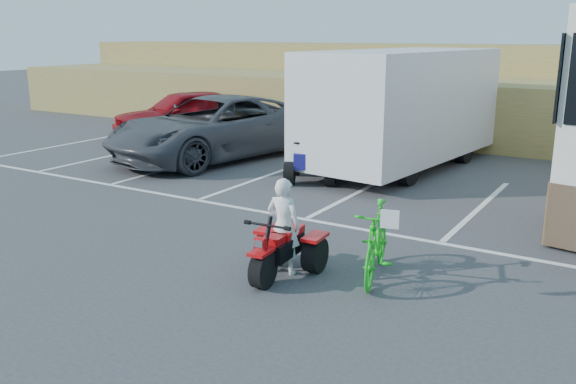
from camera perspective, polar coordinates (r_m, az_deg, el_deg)
The scene contains 11 objects.
ground at distance 9.98m, azimuth -5.28°, elevation -6.05°, with size 100.00×100.00×0.00m, color #39393B.
parking_stripes at distance 12.96m, azimuth 8.61°, elevation -1.27°, with size 28.00×5.16×0.01m.
grass_embankment at distance 23.72m, azimuth 17.73°, elevation 8.86°, with size 40.00×8.50×3.10m.
red_trike_atv at distance 9.20m, azimuth -0.83°, elevation -7.83°, with size 1.07×1.43×0.93m, color red, non-canonical shape.
rider at distance 9.07m, azimuth -0.41°, elevation -3.21°, with size 0.54×0.35×1.47m, color white.
green_dirt_bike at distance 9.04m, azimuth 8.28°, elevation -4.61°, with size 0.52×1.85×1.11m, color #14BF19.
grey_pickup at distance 17.72m, azimuth -6.93°, elevation 6.00°, with size 2.97×6.44×1.79m, color #3F4146.
red_car at distance 21.44m, azimuth -9.59°, elevation 7.23°, with size 1.98×4.92×1.68m, color maroon.
cargo_trailer at distance 16.52m, azimuth 10.63°, elevation 7.98°, with size 3.44×6.92×3.10m.
quad_atv_blue at distance 15.07m, azimuth 2.25°, elevation 1.11°, with size 1.21×1.62×1.06m, color navy, non-canonical shape.
quad_atv_green at distance 17.14m, azimuth 9.90°, elevation 2.56°, with size 1.05×1.40×0.91m, color #1B5814, non-canonical shape.
Camera 1 is at (5.62, -7.47, 3.50)m, focal length 38.00 mm.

